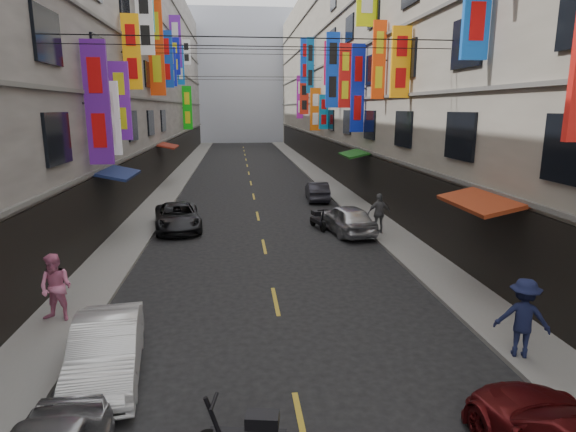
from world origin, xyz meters
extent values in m
cube|color=slate|center=(-6.00, 42.00, 0.06)|extent=(2.00, 90.00, 0.12)
cube|color=slate|center=(6.00, 42.00, 0.06)|extent=(2.00, 90.00, 0.12)
cube|color=#9B948D|center=(-12.00, 42.00, 9.50)|extent=(10.00, 90.00, 19.00)
cube|color=black|center=(-6.95, 42.00, 1.50)|extent=(0.12, 85.50, 3.00)
cube|color=#66635E|center=(-6.94, 42.00, 3.20)|extent=(0.16, 90.00, 0.14)
cube|color=#66635E|center=(-6.94, 42.00, 6.40)|extent=(0.16, 90.00, 0.14)
cube|color=#66635E|center=(-6.94, 42.00, 9.60)|extent=(0.16, 90.00, 0.14)
cube|color=#66635E|center=(-6.94, 42.00, 12.80)|extent=(0.16, 90.00, 0.14)
cube|color=#A89E8D|center=(12.00, 42.00, 9.50)|extent=(10.00, 90.00, 19.00)
cube|color=black|center=(6.95, 42.00, 1.50)|extent=(0.12, 85.50, 3.00)
cube|color=#66635E|center=(6.94, 42.00, 3.20)|extent=(0.16, 90.00, 0.14)
cube|color=#66635E|center=(6.94, 42.00, 6.40)|extent=(0.16, 90.00, 0.14)
cube|color=#66635E|center=(6.94, 42.00, 9.60)|extent=(0.16, 90.00, 0.14)
cube|color=#66635E|center=(6.94, 42.00, 12.80)|extent=(0.16, 90.00, 0.14)
cube|color=silver|center=(0.00, 92.00, 11.00)|extent=(18.00, 8.00, 22.00)
cube|color=#4D1679|center=(-6.43, 24.18, 5.97)|extent=(0.94, 0.18, 4.76)
cylinder|color=black|center=(-6.48, 24.18, 5.97)|extent=(1.04, 0.08, 0.08)
cube|color=white|center=(-6.48, 26.07, 5.35)|extent=(0.84, 0.18, 3.13)
cylinder|color=black|center=(-6.53, 26.07, 5.35)|extent=(0.94, 0.08, 0.08)
cube|color=#FF9C0D|center=(6.46, 26.45, 7.82)|extent=(0.88, 0.18, 3.14)
cylinder|color=black|center=(6.51, 26.45, 7.82)|extent=(0.98, 0.08, 0.08)
cube|color=#661C9D|center=(-6.46, 28.23, 6.10)|extent=(0.88, 0.18, 3.60)
cylinder|color=black|center=(-6.51, 28.23, 6.10)|extent=(0.98, 0.08, 0.08)
cube|color=#F5420D|center=(6.55, 30.24, 8.27)|extent=(0.71, 0.18, 4.00)
cylinder|color=black|center=(6.60, 30.24, 8.27)|extent=(0.81, 0.08, 0.08)
cube|color=#FFA70D|center=(-6.45, 31.56, 8.67)|extent=(0.91, 0.18, 3.82)
cylinder|color=black|center=(-6.50, 31.56, 8.67)|extent=(1.01, 0.08, 0.08)
cube|color=#0E1FA6|center=(6.48, 34.36, 6.97)|extent=(0.84, 0.18, 5.30)
cylinder|color=black|center=(6.53, 34.36, 6.97)|extent=(0.94, 0.08, 0.08)
cube|color=white|center=(-6.40, 35.82, 10.99)|extent=(1.00, 0.18, 4.03)
cylinder|color=black|center=(-6.45, 35.82, 10.99)|extent=(1.10, 0.08, 0.08)
cube|color=red|center=(6.48, 37.96, 7.96)|extent=(0.85, 0.18, 4.28)
cylinder|color=black|center=(6.53, 37.96, 7.96)|extent=(0.95, 0.08, 0.08)
cube|color=red|center=(-6.38, 39.52, 9.82)|extent=(1.04, 0.18, 6.34)
cylinder|color=black|center=(-6.43, 39.52, 9.82)|extent=(1.14, 0.08, 0.08)
cube|color=blue|center=(6.38, 41.88, 8.61)|extent=(1.04, 0.18, 5.54)
cylinder|color=black|center=(6.43, 41.88, 8.61)|extent=(1.14, 0.08, 0.08)
cube|color=#0E3AAA|center=(-6.36, 44.13, 9.50)|extent=(1.07, 0.18, 4.25)
cylinder|color=black|center=(-6.41, 44.13, 9.50)|extent=(1.17, 0.08, 0.08)
cube|color=#F1164E|center=(6.53, 44.43, 9.35)|extent=(0.73, 0.18, 3.44)
cylinder|color=black|center=(6.58, 44.43, 9.35)|extent=(0.83, 0.08, 0.08)
cube|color=#0D749F|center=(6.50, 46.15, 5.48)|extent=(0.80, 0.18, 2.92)
cylinder|color=black|center=(6.55, 46.15, 5.48)|extent=(0.90, 0.08, 0.08)
cube|color=#101EC3|center=(-6.46, 47.85, 9.23)|extent=(0.88, 0.18, 3.20)
cylinder|color=black|center=(-6.51, 47.85, 9.23)|extent=(0.98, 0.08, 0.08)
cube|color=#0E16AD|center=(-6.42, 50.35, 10.35)|extent=(0.96, 0.18, 3.21)
cylinder|color=black|center=(-6.47, 50.35, 10.35)|extent=(1.06, 0.08, 0.08)
cube|color=#C8540B|center=(6.41, 50.05, 5.68)|extent=(0.98, 0.18, 3.92)
cylinder|color=black|center=(6.46, 50.05, 5.68)|extent=(1.08, 0.08, 0.08)
cube|color=#631DA0|center=(-6.39, 51.55, 11.77)|extent=(1.02, 0.18, 4.55)
cylinder|color=black|center=(-6.44, 51.55, 11.77)|extent=(1.12, 0.08, 0.08)
cube|color=#0C5491|center=(6.53, 54.26, 10.00)|extent=(0.74, 0.18, 5.42)
cylinder|color=black|center=(6.58, 54.26, 10.00)|extent=(0.84, 0.08, 0.08)
cube|color=blue|center=(-6.55, 56.44, 10.09)|extent=(0.71, 0.18, 3.86)
cylinder|color=black|center=(-6.60, 56.44, 10.09)|extent=(0.81, 0.08, 0.08)
cube|color=blue|center=(6.35, 56.34, 10.68)|extent=(1.11, 0.18, 4.58)
cylinder|color=black|center=(6.40, 56.34, 10.68)|extent=(1.21, 0.08, 0.08)
cube|color=red|center=(6.42, 57.68, 6.92)|extent=(0.96, 0.18, 3.55)
cylinder|color=black|center=(6.47, 57.68, 6.92)|extent=(1.06, 0.08, 0.08)
cube|color=#0E9F0F|center=(-6.39, 59.89, 5.83)|extent=(1.02, 0.18, 4.72)
cylinder|color=black|center=(-6.44, 59.89, 5.83)|extent=(1.12, 0.08, 0.08)
cube|color=white|center=(-6.45, 62.34, 12.00)|extent=(0.91, 0.18, 2.71)
cylinder|color=black|center=(-6.50, 62.34, 12.00)|extent=(1.01, 0.08, 0.08)
cube|color=#981B97|center=(6.52, 62.14, 7.07)|extent=(0.75, 0.18, 4.92)
cylinder|color=black|center=(6.57, 62.14, 7.07)|extent=(0.85, 0.08, 0.08)
cube|color=#953115|center=(6.30, 18.00, 3.00)|extent=(1.39, 3.20, 0.41)
cube|color=navy|center=(-6.30, 26.00, 3.00)|extent=(1.39, 3.20, 0.41)
cube|color=#185516|center=(6.30, 34.00, 3.00)|extent=(1.39, 3.20, 0.41)
cube|color=maroon|center=(-6.30, 42.00, 3.00)|extent=(1.39, 3.20, 0.41)
cylinder|color=black|center=(0.00, 22.00, 8.20)|extent=(14.00, 0.04, 0.04)
cylinder|color=black|center=(0.00, 36.00, 9.40)|extent=(14.00, 0.04, 0.04)
cylinder|color=black|center=(0.00, 50.00, 8.60)|extent=(14.00, 0.04, 0.04)
cube|color=gold|center=(0.00, 12.00, 0.01)|extent=(0.12, 2.20, 0.01)
cube|color=gold|center=(0.00, 18.00, 0.01)|extent=(0.12, 2.20, 0.01)
cube|color=gold|center=(0.00, 24.00, 0.01)|extent=(0.12, 2.20, 0.01)
cube|color=gold|center=(0.00, 30.00, 0.01)|extent=(0.12, 2.20, 0.01)
cube|color=gold|center=(0.00, 36.00, 0.01)|extent=(0.12, 2.20, 0.01)
cube|color=gold|center=(0.00, 42.00, 0.01)|extent=(0.12, 2.20, 0.01)
cube|color=gold|center=(0.00, 48.00, 0.01)|extent=(0.12, 2.20, 0.01)
cube|color=gold|center=(0.00, 54.00, 0.01)|extent=(0.12, 2.20, 0.01)
cube|color=gold|center=(0.00, 60.00, 0.01)|extent=(0.12, 2.20, 0.01)
cube|color=gold|center=(0.00, 66.00, 0.01)|extent=(0.12, 2.20, 0.01)
cube|color=gold|center=(0.00, 72.00, 0.01)|extent=(0.12, 2.20, 0.01)
cube|color=gold|center=(0.00, 78.00, 0.01)|extent=(0.12, 2.20, 0.01)
cube|color=black|center=(-0.77, 11.24, 0.75)|extent=(0.60, 0.41, 0.22)
cylinder|color=black|center=(-1.56, 11.37, 0.70)|extent=(0.36, 0.14, 0.88)
cylinder|color=black|center=(-1.56, 11.37, 1.05)|extent=(0.14, 0.50, 0.06)
cylinder|color=black|center=(2.94, 26.16, 0.25)|extent=(0.23, 0.51, 0.50)
cylinder|color=black|center=(2.65, 27.43, 0.25)|extent=(0.23, 0.51, 0.50)
cube|color=black|center=(2.80, 26.80, 0.40)|extent=(0.58, 1.33, 0.18)
cube|color=black|center=(2.74, 27.04, 0.75)|extent=(0.44, 0.61, 0.22)
cylinder|color=black|center=(2.92, 26.26, 0.70)|extent=(0.16, 0.36, 0.88)
cylinder|color=black|center=(2.92, 26.26, 1.05)|extent=(0.50, 0.17, 0.06)
imported|color=white|center=(-4.00, 14.15, 0.65)|extent=(1.89, 4.08, 1.30)
imported|color=black|center=(-4.00, 27.42, 0.63)|extent=(2.78, 4.81, 1.26)
imported|color=silver|center=(4.00, 25.83, 0.70)|extent=(2.33, 4.33, 1.40)
imported|color=#27272F|center=(4.00, 34.20, 0.61)|extent=(1.51, 3.75, 1.21)
imported|color=pink|center=(-6.01, 17.05, 1.05)|extent=(1.03, 0.83, 1.87)
imported|color=#151A3B|center=(5.40, 13.90, 1.06)|extent=(1.36, 1.09, 1.88)
imported|color=#58585A|center=(5.40, 25.30, 1.05)|extent=(1.10, 0.65, 1.86)
camera|label=1|loc=(-1.09, 4.24, 5.77)|focal=30.00mm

